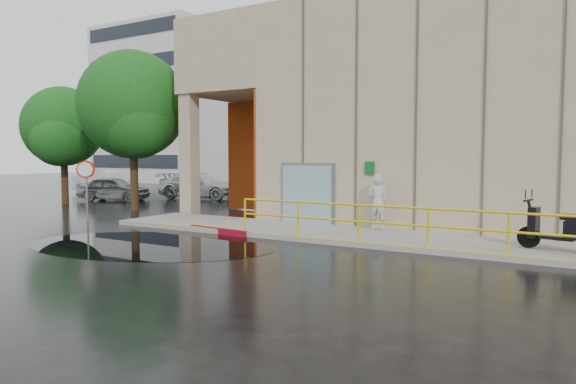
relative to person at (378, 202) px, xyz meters
The scene contains 15 objects.
ground 6.32m from the person, 118.39° to the right, with size 120.00×120.00×0.00m, color black.
sidewalk 1.72m from the person, 43.45° to the right, with size 20.00×3.00×0.15m, color gray.
building 6.70m from the person, 68.78° to the left, with size 20.00×10.17×8.00m.
guardrail 2.69m from the person, 61.11° to the right, with size 9.56×0.06×1.03m.
distant_building 38.81m from the person, 144.00° to the left, with size 12.00×8.08×15.00m.
person is the anchor object (origin of this frame).
scooter 5.29m from the person, 13.11° to the right, with size 1.97×1.01×1.49m.
stop_sign 10.87m from the person, 165.95° to the right, with size 0.52×0.53×2.34m.
red_curb 5.17m from the person, 152.07° to the right, with size 2.40×0.18×0.18m, color maroon.
puddle 7.05m from the person, 133.88° to the right, with size 7.34×4.52×0.01m, color black.
car_a 17.73m from the person, 165.75° to the left, with size 1.59×3.95×1.34m, color #9A9DA0.
car_b 22.56m from the person, 161.54° to the left, with size 1.67×4.79×1.58m, color silver.
car_c 15.87m from the person, 150.54° to the left, with size 2.11×5.20×1.51m, color silver.
tree_near 12.58m from the person, behind, with size 4.86×4.86×7.23m.
tree_far 18.12m from the person, behind, with size 4.12×4.13×6.09m.
Camera 1 is at (8.72, -9.81, 2.48)m, focal length 32.00 mm.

